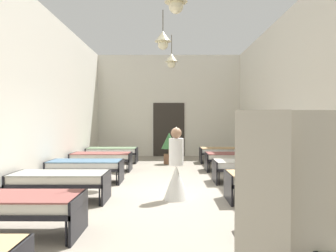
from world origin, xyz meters
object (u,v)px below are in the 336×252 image
(potted_plant, at_px, (169,145))
(bed_left_row_1, at_px, (13,205))
(bed_right_row_1, at_px, (320,205))
(bed_left_row_3, at_px, (86,166))
(bed_right_row_3, at_px, (250,166))
(bed_right_row_5, at_px, (225,151))
(bed_right_row_2, at_px, (275,179))
(bed_left_row_4, at_px, (101,157))
(bed_right_row_4, at_px, (235,157))
(nurse_near_aisle, at_px, (176,173))
(bed_left_row_2, at_px, (60,179))
(bed_left_row_5, at_px, (112,151))
(privacy_screen, at_px, (315,218))

(potted_plant, bearing_deg, bed_left_row_1, -106.62)
(bed_right_row_1, relative_size, potted_plant, 1.63)
(bed_left_row_3, xyz_separation_m, bed_right_row_3, (4.29, 0.00, 0.00))
(bed_left_row_3, height_order, potted_plant, potted_plant)
(bed_right_row_5, bearing_deg, bed_right_row_2, -90.00)
(bed_left_row_4, bearing_deg, bed_right_row_4, 0.00)
(bed_right_row_4, bearing_deg, bed_left_row_3, -156.13)
(bed_right_row_2, distance_m, bed_left_row_4, 5.73)
(bed_right_row_1, distance_m, nurse_near_aisle, 2.85)
(bed_left_row_2, xyz_separation_m, bed_right_row_5, (4.29, 5.70, 0.00))
(bed_left_row_3, height_order, bed_left_row_5, same)
(bed_left_row_2, xyz_separation_m, bed_right_row_4, (4.29, 3.80, 0.00))
(bed_right_row_3, bearing_deg, bed_left_row_1, -138.49)
(nurse_near_aisle, bearing_deg, bed_left_row_3, 82.96)
(bed_left_row_4, relative_size, nurse_near_aisle, 1.28)
(bed_right_row_3, relative_size, bed_right_row_4, 1.00)
(bed_right_row_3, distance_m, nurse_near_aisle, 2.62)
(privacy_screen, bearing_deg, bed_right_row_4, 83.40)
(bed_left_row_5, height_order, potted_plant, potted_plant)
(bed_left_row_4, bearing_deg, potted_plant, 35.69)
(bed_right_row_1, height_order, bed_right_row_2, same)
(potted_plant, bearing_deg, bed_right_row_2, -68.34)
(potted_plant, distance_m, privacy_screen, 9.22)
(bed_right_row_2, height_order, bed_right_row_4, same)
(bed_right_row_4, height_order, potted_plant, potted_plant)
(nurse_near_aisle, height_order, potted_plant, nurse_near_aisle)
(bed_right_row_2, distance_m, bed_left_row_5, 7.14)
(bed_left_row_3, height_order, bed_right_row_3, same)
(bed_left_row_3, relative_size, nurse_near_aisle, 1.28)
(bed_left_row_4, height_order, potted_plant, potted_plant)
(bed_right_row_1, bearing_deg, bed_right_row_5, 90.00)
(bed_right_row_3, bearing_deg, bed_right_row_1, -90.00)
(potted_plant, bearing_deg, bed_right_row_1, -73.66)
(bed_right_row_1, relative_size, bed_right_row_4, 1.00)
(bed_left_row_1, bearing_deg, bed_right_row_4, 53.01)
(bed_left_row_4, xyz_separation_m, potted_plant, (2.17, 1.56, 0.27))
(bed_left_row_2, height_order, nurse_near_aisle, nurse_near_aisle)
(bed_left_row_3, xyz_separation_m, bed_left_row_4, (0.00, 1.90, 0.00))
(bed_right_row_1, distance_m, potted_plant, 7.57)
(bed_left_row_5, height_order, nurse_near_aisle, nurse_near_aisle)
(bed_right_row_2, height_order, bed_left_row_3, same)
(bed_left_row_2, bearing_deg, privacy_screen, -48.55)
(bed_left_row_3, height_order, nurse_near_aisle, nurse_near_aisle)
(bed_left_row_4, height_order, bed_right_row_5, same)
(bed_left_row_5, distance_m, potted_plant, 2.21)
(bed_left_row_4, xyz_separation_m, privacy_screen, (3.34, -7.58, 0.41))
(bed_right_row_1, height_order, privacy_screen, privacy_screen)
(nurse_near_aisle, xyz_separation_m, privacy_screen, (1.01, -3.95, 0.32))
(bed_right_row_1, bearing_deg, privacy_screen, -116.75)
(bed_right_row_5, distance_m, nurse_near_aisle, 5.88)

